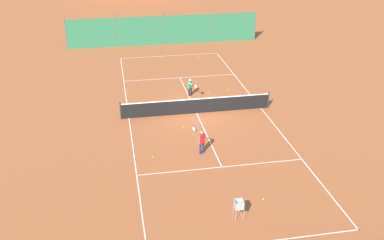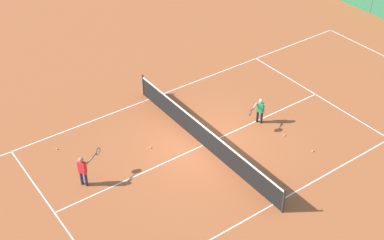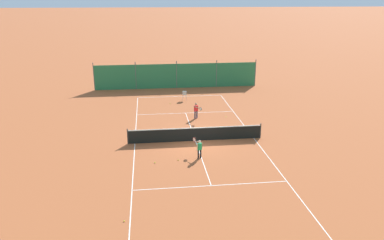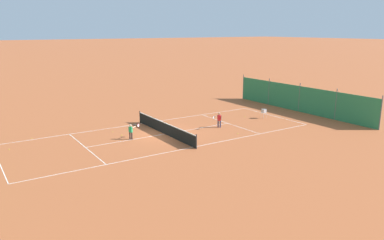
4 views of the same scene
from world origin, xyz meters
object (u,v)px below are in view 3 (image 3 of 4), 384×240
tennis_net (195,134)px  tennis_ball_alley_right (170,104)px  ball_hopper (184,94)px  tennis_ball_mid_court (178,160)px  player_near_baseline (196,109)px  tennis_ball_alley_left (226,117)px  tennis_ball_near_corner (124,221)px  tennis_ball_by_net_right (155,163)px  player_near_service (199,147)px  tennis_ball_far_corner (207,131)px

tennis_net → tennis_ball_alley_right: (1.11, -9.33, -0.47)m
ball_hopper → tennis_ball_mid_court: bearing=82.5°
player_near_baseline → tennis_ball_alley_left: size_ratio=19.44×
tennis_ball_near_corner → tennis_ball_by_net_right: (-1.51, -5.91, 0.00)m
ball_hopper → tennis_ball_alley_right: bearing=36.6°
tennis_ball_by_net_right → tennis_ball_alley_left: size_ratio=1.00×
tennis_net → tennis_ball_near_corner: 10.16m
tennis_ball_alley_right → tennis_ball_alley_left: bearing=133.9°
tennis_net → ball_hopper: 10.40m
tennis_net → tennis_ball_alley_right: 9.41m
tennis_ball_alley_left → ball_hopper: (2.86, -5.50, 0.63)m
player_near_service → tennis_ball_mid_court: 1.48m
tennis_ball_far_corner → tennis_ball_mid_court: same height
tennis_net → player_near_baseline: player_near_baseline is taller
player_near_service → tennis_ball_far_corner: 4.83m
player_near_baseline → ball_hopper: 5.54m
tennis_net → tennis_ball_far_corner: (-1.08, -1.82, -0.47)m
tennis_ball_far_corner → tennis_ball_alley_right: 7.83m
player_near_baseline → tennis_ball_near_corner: size_ratio=19.44×
player_near_service → tennis_ball_near_corner: size_ratio=17.76×
tennis_ball_mid_court → player_near_baseline: bearing=-105.1°
player_near_service → ball_hopper: player_near_service is taller
tennis_ball_far_corner → tennis_ball_alley_left: bearing=-124.3°
tennis_ball_alley_left → tennis_ball_alley_right: bearing=-46.1°
tennis_net → tennis_ball_near_corner: tennis_net is taller
player_near_service → ball_hopper: 13.21m
player_near_baseline → tennis_ball_far_corner: bearing=97.2°
player_near_baseline → tennis_ball_by_net_right: size_ratio=19.44×
tennis_ball_near_corner → tennis_ball_alley_right: bearing=-100.0°
player_near_service → ball_hopper: bearing=-92.0°
player_near_baseline → tennis_ball_alley_left: bearing=-179.5°
tennis_net → player_near_baseline: size_ratio=7.16×
player_near_service → tennis_ball_far_corner: bearing=-104.8°
tennis_ball_near_corner → tennis_ball_by_net_right: bearing=-104.3°
player_near_baseline → tennis_ball_near_corner: bearing=70.2°
tennis_ball_by_net_right → ball_hopper: size_ratio=0.07×
tennis_ball_alley_left → tennis_ball_far_corner: bearing=55.7°
tennis_ball_by_net_right → tennis_ball_alley_left: same height
tennis_ball_mid_court → tennis_ball_alley_left: bearing=-120.2°
tennis_ball_far_corner → tennis_net: bearing=59.2°
tennis_net → player_near_service: bearing=87.1°
tennis_ball_far_corner → tennis_ball_by_net_right: (3.93, 5.08, 0.00)m
tennis_ball_near_corner → ball_hopper: 20.12m
tennis_ball_near_corner → tennis_ball_alley_left: bearing=-118.2°
tennis_ball_near_corner → tennis_ball_alley_right: 18.78m
tennis_ball_far_corner → ball_hopper: bearing=-84.9°
tennis_ball_mid_court → ball_hopper: 13.58m
tennis_ball_by_net_right → ball_hopper: ball_hopper is taller
player_near_baseline → tennis_ball_by_net_right: bearing=66.4°
tennis_ball_near_corner → ball_hopper: size_ratio=0.07×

